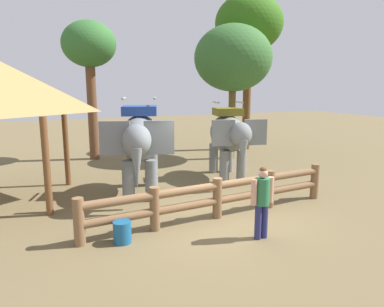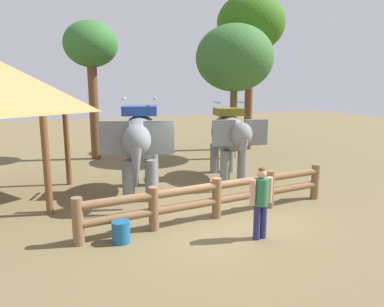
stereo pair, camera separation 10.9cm
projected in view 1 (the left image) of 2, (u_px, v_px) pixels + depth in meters
name	position (u px, v px, depth m)	size (l,w,h in m)	color
ground_plane	(220.00, 219.00, 9.14)	(60.00, 60.00, 0.00)	brown
log_fence	(217.00, 195.00, 9.15)	(7.12, 0.80, 1.05)	brown
elephant_near_left	(140.00, 141.00, 10.90)	(2.45, 3.59, 3.01)	slate
elephant_center	(229.00, 136.00, 12.89)	(2.06, 3.34, 2.80)	slate
tourist_woman_in_black	(262.00, 198.00, 7.83)	(0.58, 0.33, 1.64)	navy
tree_far_left	(233.00, 59.00, 15.93)	(3.47, 3.47, 6.03)	brown
tree_back_center	(89.00, 48.00, 15.70)	(2.36, 2.36, 6.15)	brown
tree_far_right	(249.00, 25.00, 18.07)	(3.43, 3.43, 7.90)	brown
feed_bucket	(122.00, 232.00, 7.74)	(0.39, 0.39, 0.48)	#19598C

